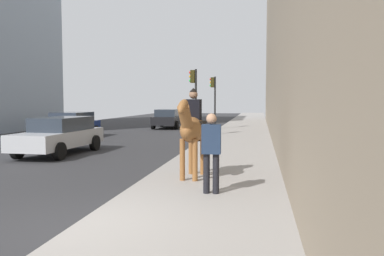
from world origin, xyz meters
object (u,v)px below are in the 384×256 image
Objects in this scene: car_mid_lane at (168,118)px; traffic_light_near_curb at (194,92)px; pedestrian_greeting at (211,148)px; traffic_light_far_curb at (214,94)px; car_near_lane at (71,124)px; car_far_lane at (60,135)px; mounted_horse_near at (192,128)px.

car_mid_lane is 1.18× the size of traffic_light_near_curb.
car_mid_lane is at bearing 12.82° from pedestrian_greeting.
car_near_lane is at bearing 134.77° from traffic_light_far_curb.
traffic_light_near_curb is 6.11m from traffic_light_far_curb.
car_near_lane and car_far_lane have the same top height.
pedestrian_greeting reaches higher than car_mid_lane.
traffic_light_near_curb is (13.40, 2.58, 1.46)m from pedestrian_greeting.
traffic_light_far_curb is at bearing -171.31° from mounted_horse_near.
car_far_lane is at bearing 150.80° from traffic_light_near_curb.
car_near_lane is at bearing 98.58° from traffic_light_near_curb.
mounted_horse_near reaches higher than car_mid_lane.
pedestrian_greeting reaches higher than car_near_lane.
pedestrian_greeting is 9.03m from car_far_lane.
traffic_light_far_curb is at bearing 163.10° from car_far_lane.
mounted_horse_near reaches higher than car_near_lane.
pedestrian_greeting is at bearing 49.26° from car_far_lane.
traffic_light_near_curb is at bearing -158.21° from car_mid_lane.
car_mid_lane is at bearing 178.35° from car_far_lane.
car_near_lane is 9.44m from car_mid_lane.
car_far_lane is at bearing 161.58° from traffic_light_far_curb.
traffic_light_near_curb is at bearing 176.47° from traffic_light_far_curb.
mounted_horse_near reaches higher than pedestrian_greeting.
mounted_horse_near is at bearing -170.85° from traffic_light_near_curb.
car_near_lane is 1.09× the size of traffic_light_far_curb.
car_mid_lane is 0.97× the size of car_far_lane.
traffic_light_far_curb reaches higher than car_mid_lane.
car_near_lane is 10.26m from traffic_light_far_curb.
car_far_lane is at bearing -122.85° from mounted_horse_near.
pedestrian_greeting is at bearing 26.88° from mounted_horse_near.
traffic_light_far_curb is at bearing -115.24° from car_mid_lane.
car_mid_lane is 1.20× the size of traffic_light_far_curb.
mounted_horse_near reaches higher than car_far_lane.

